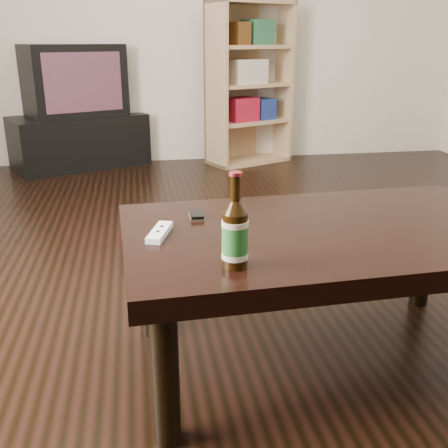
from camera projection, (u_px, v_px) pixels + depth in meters
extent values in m
cube|color=black|center=(283.00, 311.00, 2.23)|extent=(5.00, 6.00, 0.01)
cube|color=beige|center=(196.00, 7.00, 4.57)|extent=(5.00, 0.02, 2.70)
cube|color=black|center=(79.00, 141.00, 4.67)|extent=(1.26, 0.97, 0.45)
cube|color=black|center=(74.00, 80.00, 4.50)|extent=(0.93, 0.78, 0.59)
cube|color=#A1340B|center=(84.00, 82.00, 4.30)|extent=(0.60, 0.27, 0.48)
cube|color=tan|center=(216.00, 87.00, 4.47)|extent=(0.17, 0.33, 1.40)
cube|color=tan|center=(281.00, 83.00, 4.85)|extent=(0.17, 0.33, 1.40)
cube|color=tan|center=(251.00, 2.00, 4.43)|extent=(0.83, 0.62, 0.03)
cube|color=tan|center=(248.00, 160.00, 4.89)|extent=(0.83, 0.62, 0.03)
cube|color=tan|center=(240.00, 84.00, 4.78)|extent=(0.70, 0.34, 1.40)
cube|color=tan|center=(249.00, 121.00, 4.77)|extent=(0.75, 0.57, 0.03)
cube|color=tan|center=(250.00, 85.00, 4.66)|extent=(0.75, 0.57, 0.03)
cube|color=tan|center=(250.00, 47.00, 4.55)|extent=(0.75, 0.57, 0.03)
cube|color=maroon|center=(241.00, 109.00, 4.66)|extent=(0.32, 0.30, 0.20)
cube|color=navy|center=(262.00, 109.00, 4.78)|extent=(0.24, 0.27, 0.18)
cube|color=beige|center=(246.00, 71.00, 4.58)|extent=(0.38, 0.33, 0.20)
cube|color=#245938|center=(257.00, 32.00, 4.52)|extent=(0.28, 0.28, 0.20)
cube|color=#4F2C10|center=(238.00, 34.00, 4.42)|extent=(0.21, 0.25, 0.18)
cube|color=black|center=(327.00, 237.00, 1.74)|extent=(1.37, 0.84, 0.07)
cylinder|color=black|center=(165.00, 376.00, 1.43)|extent=(0.08, 0.08, 0.44)
cylinder|color=black|center=(149.00, 282.00, 1.99)|extent=(0.08, 0.08, 0.44)
cylinder|color=black|center=(424.00, 257.00, 2.22)|extent=(0.08, 0.08, 0.44)
cylinder|color=black|center=(235.00, 240.00, 1.41)|extent=(0.09, 0.09, 0.15)
cylinder|color=#226025|center=(235.00, 239.00, 1.40)|extent=(0.09, 0.09, 0.10)
cylinder|color=#C0B29A|center=(235.00, 223.00, 1.39)|extent=(0.09, 0.09, 0.02)
cylinder|color=#C0B29A|center=(235.00, 255.00, 1.42)|extent=(0.09, 0.09, 0.02)
cone|color=black|center=(235.00, 207.00, 1.37)|extent=(0.09, 0.09, 0.03)
cylinder|color=black|center=(235.00, 188.00, 1.36)|extent=(0.03, 0.03, 0.07)
cylinder|color=maroon|center=(236.00, 174.00, 1.34)|extent=(0.04, 0.04, 0.01)
cube|color=silver|center=(196.00, 216.00, 1.83)|extent=(0.05, 0.09, 0.01)
cube|color=black|center=(196.00, 215.00, 1.82)|extent=(0.04, 0.09, 0.01)
cylinder|color=silver|center=(197.00, 215.00, 1.80)|extent=(0.02, 0.02, 0.00)
cube|color=white|center=(160.00, 232.00, 1.66)|extent=(0.10, 0.17, 0.02)
cylinder|color=black|center=(162.00, 226.00, 1.68)|extent=(0.01, 0.01, 0.00)
cylinder|color=black|center=(158.00, 231.00, 1.64)|extent=(0.01, 0.01, 0.00)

